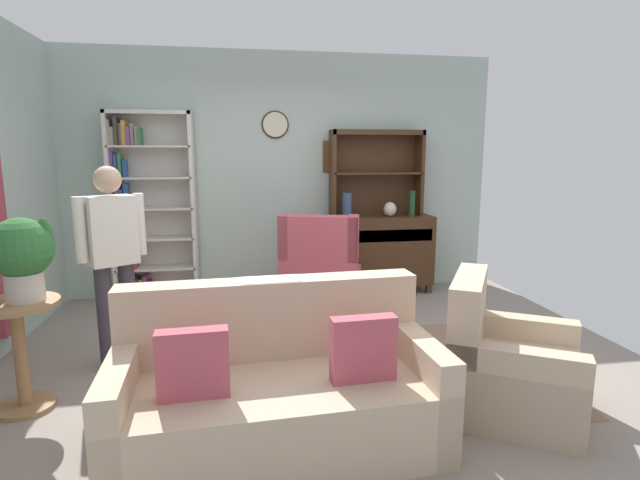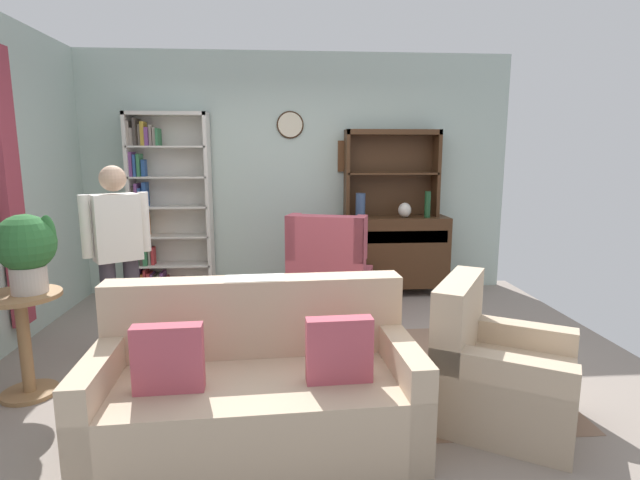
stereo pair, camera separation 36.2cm
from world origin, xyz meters
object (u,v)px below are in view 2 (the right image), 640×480
object	(u,v)px
bookshelf	(164,208)
person_reading	(118,249)
sideboard_hutch	(392,161)
vase_round	(405,210)
armchair_floral	(497,376)
potted_plant_large	(26,247)
vase_tall	(360,206)
wingback_chair	(330,277)
sideboard	(391,251)
coffee_table	(276,325)
couch_floral	(257,389)
bottle_wine	(428,204)
plant_stand	(24,333)
book_stack	(288,308)

from	to	relation	value
bookshelf	person_reading	bearing A→B (deg)	-88.23
sideboard_hutch	vase_round	distance (m)	0.60
armchair_floral	potted_plant_large	bearing A→B (deg)	169.07
vase_tall	wingback_chair	size ratio (longest dim) A/B	0.27
sideboard	coffee_table	xyz separation A→B (m)	(-1.34, -2.00, -0.16)
couch_floral	wingback_chair	xyz separation A→B (m)	(0.64, 2.27, 0.07)
vase_tall	person_reading	bearing A→B (deg)	-143.30
sideboard	bottle_wine	size ratio (longest dim) A/B	4.28
armchair_floral	wingback_chair	xyz separation A→B (m)	(-0.84, 2.16, 0.09)
couch_floral	potted_plant_large	bearing A→B (deg)	156.04
sideboard_hutch	plant_stand	distance (m)	4.03
bottle_wine	wingback_chair	xyz separation A→B (m)	(-1.19, -0.59, -0.69)
sideboard_hutch	person_reading	size ratio (longest dim) A/B	0.71
vase_tall	book_stack	distance (m)	2.10
sideboard_hutch	couch_floral	xyz separation A→B (m)	(-1.43, -3.06, -1.25)
couch_floral	sideboard	bearing A→B (deg)	64.05
vase_tall	wingback_chair	xyz separation A→B (m)	(-0.41, -0.60, -0.68)
plant_stand	book_stack	size ratio (longest dim) A/B	3.62
armchair_floral	plant_stand	distance (m)	3.13
vase_round	person_reading	size ratio (longest dim) A/B	0.11
plant_stand	person_reading	bearing A→B (deg)	51.53
couch_floral	bottle_wine	bearing A→B (deg)	57.45
bookshelf	potted_plant_large	world-z (taller)	bookshelf
sideboard_hutch	vase_round	size ratio (longest dim) A/B	6.47
wingback_chair	vase_round	bearing A→B (deg)	33.62
bottle_wine	potted_plant_large	size ratio (longest dim) A/B	0.57
bookshelf	bottle_wine	world-z (taller)	bookshelf
vase_round	plant_stand	xyz separation A→B (m)	(-3.17, -2.23, -0.56)
sideboard	couch_floral	xyz separation A→B (m)	(-1.43, -2.95, -0.20)
bookshelf	armchair_floral	xyz separation A→B (m)	(2.67, -2.93, -0.75)
couch_floral	book_stack	world-z (taller)	couch_floral
bottle_wine	wingback_chair	distance (m)	1.49
armchair_floral	book_stack	world-z (taller)	armchair_floral
plant_stand	potted_plant_large	xyz separation A→B (m)	(0.06, 0.03, 0.59)
bookshelf	coffee_table	world-z (taller)	bookshelf
vase_round	plant_stand	bearing A→B (deg)	-144.90
potted_plant_large	coffee_table	distance (m)	1.79
sideboard	person_reading	bearing A→B (deg)	-146.43
sideboard_hutch	book_stack	distance (m)	2.61
vase_round	bottle_wine	bearing A→B (deg)	-4.95
sideboard	wingback_chair	size ratio (longest dim) A/B	1.24
vase_round	wingback_chair	bearing A→B (deg)	-146.38
sideboard	potted_plant_large	bearing A→B (deg)	-142.76
sideboard_hutch	armchair_floral	size ratio (longest dim) A/B	1.04
bottle_wine	plant_stand	size ratio (longest dim) A/B	0.42
book_stack	coffee_table	bearing A→B (deg)	-135.26
armchair_floral	coffee_table	world-z (taller)	armchair_floral
sideboard_hutch	couch_floral	world-z (taller)	sideboard_hutch
wingback_chair	plant_stand	distance (m)	2.76
person_reading	book_stack	size ratio (longest dim) A/B	7.80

